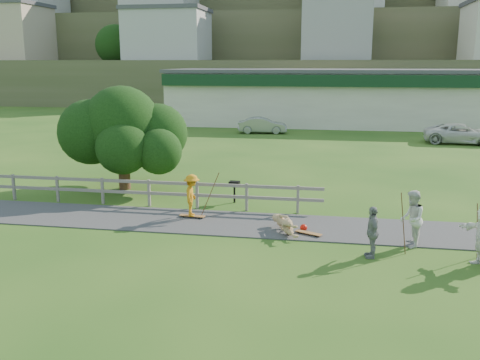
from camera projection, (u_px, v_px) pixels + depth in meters
The scene contains 19 objects.
ground at pixel (230, 237), 17.84m from camera, with size 260.00×260.00×0.00m, color #224E16.
path at pixel (238, 224), 19.27m from camera, with size 34.00×3.00×0.04m, color #373739.
fence at pixel (134, 188), 21.64m from camera, with size 15.05×0.10×1.10m.
strip_mall at pixel (344, 97), 50.19m from camera, with size 32.50×10.75×5.10m.
hillside at pixel (322, 16), 102.52m from camera, with size 220.00×67.00×47.50m.
skater_rider at pixel (192, 198), 19.82m from camera, with size 1.02×0.59×1.58m, color orange.
skater_fallen at pixel (285, 224), 18.16m from camera, with size 1.79×0.43×0.65m, color tan.
spectator_a at pixel (412, 219), 16.73m from camera, with size 0.89×0.69×1.82m, color silver.
spectator_b at pixel (372, 232), 15.84m from camera, with size 0.92×0.38×1.58m, color gray.
car_silver at pixel (262, 125), 43.90m from camera, with size 1.39×3.99×1.32m, color #919398.
car_white at pixel (461, 134), 38.24m from camera, with size 2.38×5.15×1.43m, color silver.
tree at pixel (123, 145), 24.23m from camera, with size 5.59×5.59×4.09m, color black, non-canonical shape.
bbq at pixel (234, 192), 22.15m from camera, with size 0.42×0.32×0.91m, color black, non-canonical shape.
longboard_rider at pixel (192, 217), 19.98m from camera, with size 0.97×0.24×0.11m, color brown, non-canonical shape.
longboard_fallen at pixel (309, 234), 17.99m from camera, with size 0.93×0.23×0.10m, color brown, non-canonical shape.
helmet at pixel (304, 228), 18.44m from camera, with size 0.25×0.25×0.25m, color red.
pole_rider at pixel (210, 193), 20.07m from camera, with size 0.03×0.03×1.85m, color brown.
pole_spec_left at pixel (403, 223), 16.09m from camera, with size 0.03×0.03×1.93m, color brown.
pole_spec_right at pixel (477, 231), 15.79m from camera, with size 0.03×0.03×1.68m, color brown.
Camera 1 is at (3.29, -16.69, 5.71)m, focal length 40.00 mm.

